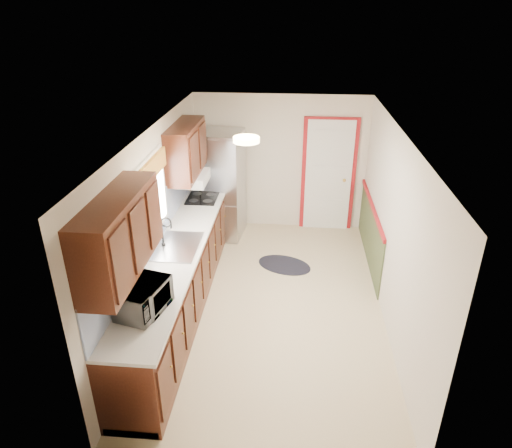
# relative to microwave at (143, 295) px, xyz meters

# --- Properties ---
(room_shell) EXTENTS (3.20, 5.20, 2.52)m
(room_shell) POSITION_rel_microwave_xyz_m (1.20, 1.56, 0.07)
(room_shell) COLOR #CDBA90
(room_shell) RESTS_ON ground
(kitchen_run) EXTENTS (0.63, 4.00, 2.20)m
(kitchen_run) POSITION_rel_microwave_xyz_m (-0.04, 1.27, -0.32)
(kitchen_run) COLOR #3A170D
(kitchen_run) RESTS_ON ground
(back_wall_trim) EXTENTS (1.12, 2.30, 2.08)m
(back_wall_trim) POSITION_rel_microwave_xyz_m (2.19, 3.77, -0.24)
(back_wall_trim) COLOR maroon
(back_wall_trim) RESTS_ON ground
(ceiling_fixture) EXTENTS (0.30, 0.30, 0.06)m
(ceiling_fixture) POSITION_rel_microwave_xyz_m (0.90, 1.36, 1.23)
(ceiling_fixture) COLOR #FFD88C
(ceiling_fixture) RESTS_ON room_shell
(microwave) EXTENTS (0.44, 0.62, 0.38)m
(microwave) POSITION_rel_microwave_xyz_m (0.00, 0.00, 0.00)
(microwave) COLOR white
(microwave) RESTS_ON kitchen_run
(refrigerator) EXTENTS (0.85, 0.81, 1.86)m
(refrigerator) POSITION_rel_microwave_xyz_m (0.18, 3.61, -0.20)
(refrigerator) COLOR #B7B7BC
(refrigerator) RESTS_ON ground
(rug) EXTENTS (1.00, 0.82, 0.01)m
(rug) POSITION_rel_microwave_xyz_m (1.35, 2.58, -1.12)
(rug) COLOR black
(rug) RESTS_ON ground
(cooktop) EXTENTS (0.47, 0.56, 0.02)m
(cooktop) POSITION_rel_microwave_xyz_m (0.01, 2.96, -0.18)
(cooktop) COLOR black
(cooktop) RESTS_ON kitchen_run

